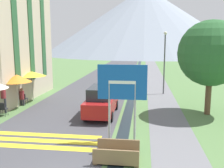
{
  "coord_description": "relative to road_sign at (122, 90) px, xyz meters",
  "views": [
    {
      "loc": [
        2.15,
        -6.7,
        4.49
      ],
      "look_at": [
        0.01,
        10.0,
        1.66
      ],
      "focal_mm": 40.0,
      "sensor_mm": 36.0,
      "label": 1
    }
  ],
  "objects": [
    {
      "name": "cafe_chair_far_right",
      "position": [
        -7.63,
        5.78,
        -1.9
      ],
      "size": [
        0.4,
        0.4,
        0.85
      ],
      "rotation": [
        0.0,
        0.0,
        -0.01
      ],
      "color": "#232328",
      "rests_on": "ground_plane"
    },
    {
      "name": "mountain_distant",
      "position": [
        0.85,
        85.96,
        9.85
      ],
      "size": [
        74.67,
        74.67,
        24.53
      ],
      "color": "gray",
      "rests_on": "ground_plane"
    },
    {
      "name": "cafe_chair_near_left",
      "position": [
        -7.75,
        3.05,
        -1.9
      ],
      "size": [
        0.4,
        0.4,
        0.85
      ],
      "rotation": [
        0.0,
        0.0,
        -0.31
      ],
      "color": "#232328",
      "rests_on": "ground_plane"
    },
    {
      "name": "cafe_umbrella_rear_yellow",
      "position": [
        -7.54,
        7.13,
        -0.32
      ],
      "size": [
        2.11,
        2.11,
        2.28
      ],
      "color": "#B7B2A8",
      "rests_on": "ground_plane"
    },
    {
      "name": "cafe_chair_middle",
      "position": [
        -8.07,
        4.39,
        -1.9
      ],
      "size": [
        0.4,
        0.4,
        0.85
      ],
      "rotation": [
        0.0,
        0.0,
        -0.21
      ],
      "color": "#232328",
      "rests_on": "ground_plane"
    },
    {
      "name": "person_standing_terrace",
      "position": [
        -7.88,
        3.65,
        -1.41
      ],
      "size": [
        0.32,
        0.32,
        1.73
      ],
      "color": "#282833",
      "rests_on": "ground_plane"
    },
    {
      "name": "footpath",
      "position": [
        2.39,
        25.88,
        -2.41
      ],
      "size": [
        2.2,
        60.0,
        0.01
      ],
      "color": "slate",
      "rests_on": "ground_plane"
    },
    {
      "name": "cafe_umbrella_middle_orange",
      "position": [
        -7.55,
        4.87,
        -0.34
      ],
      "size": [
        1.92,
        1.92,
        2.33
      ],
      "color": "#B7B2A8",
      "rests_on": "ground_plane"
    },
    {
      "name": "tree_by_path",
      "position": [
        4.96,
        5.06,
        1.4
      ],
      "size": [
        4.02,
        4.02,
        5.84
      ],
      "color": "brown",
      "rests_on": "ground_plane"
    },
    {
      "name": "footbridge",
      "position": [
        -0.01,
        -1.89,
        -2.19
      ],
      "size": [
        1.7,
        1.1,
        0.65
      ],
      "color": "brown",
      "rests_on": "ground_plane"
    },
    {
      "name": "road",
      "position": [
        -3.71,
        25.88,
        -2.41
      ],
      "size": [
        6.4,
        60.0,
        0.01
      ],
      "color": "#424247",
      "rests_on": "ground_plane"
    },
    {
      "name": "cafe_chair_near_right",
      "position": [
        -7.56,
        2.97,
        -1.9
      ],
      "size": [
        0.4,
        0.4,
        0.85
      ],
      "rotation": [
        0.0,
        0.0,
        -0.01
      ],
      "color": "#232328",
      "rests_on": "ground_plane"
    },
    {
      "name": "parked_car_far",
      "position": [
        -1.58,
        15.94,
        -1.51
      ],
      "size": [
        1.76,
        3.94,
        1.82
      ],
      "color": "#B2B2B7",
      "rests_on": "ground_plane"
    },
    {
      "name": "ground_plane",
      "position": [
        -1.21,
        15.88,
        -2.42
      ],
      "size": [
        160.0,
        160.0,
        0.0
      ],
      "primitive_type": "plane",
      "color": "#517542"
    },
    {
      "name": "road_sign",
      "position": [
        0.0,
        0.0,
        0.0
      ],
      "size": [
        2.19,
        0.11,
        3.52
      ],
      "color": "#9E9EA3",
      "rests_on": "ground_plane"
    },
    {
      "name": "person_seated_near",
      "position": [
        -7.66,
        5.63,
        -1.72
      ],
      "size": [
        0.32,
        0.32,
        1.26
      ],
      "color": "#282833",
      "rests_on": "ground_plane"
    },
    {
      "name": "parked_car_near",
      "position": [
        -1.61,
        4.01,
        -1.51
      ],
      "size": [
        1.71,
        4.3,
        1.82
      ],
      "color": "#A31919",
      "rests_on": "ground_plane"
    },
    {
      "name": "streetlamp",
      "position": [
        2.69,
        11.07,
        0.76
      ],
      "size": [
        0.28,
        0.28,
        5.39
      ],
      "color": "#515156",
      "rests_on": "ground_plane"
    },
    {
      "name": "drainage_channel",
      "position": [
        -0.01,
        25.88,
        -2.42
      ],
      "size": [
        0.6,
        60.0,
        0.0
      ],
      "color": "black",
      "rests_on": "ground_plane"
    },
    {
      "name": "crosswalk_marking",
      "position": [
        -3.71,
        -0.42,
        -2.41
      ],
      "size": [
        5.44,
        1.84,
        0.01
      ],
      "color": "yellow",
      "rests_on": "ground_plane"
    }
  ]
}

